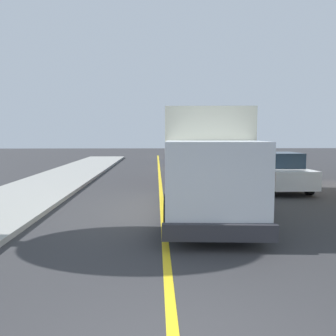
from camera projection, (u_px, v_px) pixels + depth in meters
name	position (u px, v px, depth m)	size (l,w,h in m)	color
centre_line_yellow	(161.00, 198.00, 13.75)	(0.16, 56.00, 0.01)	gold
box_truck	(205.00, 157.00, 11.03)	(2.80, 7.30, 3.20)	#F2EDCC
parked_car_near	(206.00, 166.00, 18.60)	(1.94, 4.46, 1.67)	maroon
parked_car_mid	(181.00, 157.00, 25.82)	(1.92, 4.45, 1.67)	#B7B7BC
parked_car_far	(182.00, 153.00, 32.69)	(1.87, 4.43, 1.67)	#2D4793
parked_car_furthest	(173.00, 150.00, 38.90)	(1.80, 4.40, 1.67)	silver
parked_van_across	(278.00, 172.00, 15.60)	(1.92, 4.45, 1.67)	silver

